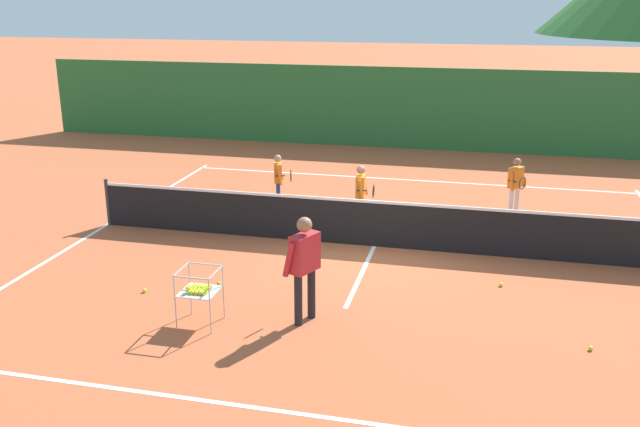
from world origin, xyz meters
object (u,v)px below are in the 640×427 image
Objects in this scene: student_1 at (361,190)px; tennis_ball_0 at (145,291)px; instructor at (304,260)px; tennis_ball_3 at (591,348)px; tennis_net at (375,223)px; tennis_ball_2 at (501,285)px; student_0 at (279,176)px; ball_cart at (199,290)px; student_2 at (516,181)px; tennis_ball_5 at (219,283)px.

tennis_ball_0 is at bearing -124.22° from student_1.
instructor is 4.37m from tennis_ball_3.
tennis_ball_3 is (3.72, -3.55, -0.47)m from tennis_net.
instructor is 3.81m from tennis_ball_2.
student_0 is at bearing 138.31° from tennis_ball_3.
tennis_ball_2 is (5.99, 1.69, 0.00)m from tennis_ball_0.
tennis_ball_3 is (1.23, -2.06, 0.00)m from tennis_ball_2.
tennis_ball_3 is (6.38, -5.68, -0.74)m from student_0.
tennis_ball_3 is (5.81, 0.51, -0.55)m from ball_cart.
tennis_net is at bearing 149.11° from tennis_ball_2.
tennis_ball_2 is (4.58, 2.57, -0.55)m from ball_cart.
student_2 is at bearing 25.50° from student_1.
tennis_ball_0 is 1.00× the size of tennis_ball_5.
instructor is 25.23× the size of tennis_ball_0.
instructor is 6.10m from student_0.
tennis_ball_0 and tennis_ball_5 have the same top height.
tennis_ball_3 is at bearing -81.80° from student_2.
student_0 is at bearing 144.88° from tennis_ball_2.
student_0 is at bearing 141.28° from tennis_net.
instructor reaches higher than tennis_ball_3.
tennis_net is 176.32× the size of tennis_ball_0.
ball_cart is at bearing -150.65° from tennis_ball_2.
instructor reaches higher than student_0.
tennis_net is 9.27× the size of student_0.
ball_cart is at bearing -174.95° from tennis_ball_3.
tennis_ball_5 is at bearing -86.46° from student_0.
tennis_ball_3 is at bearing -41.69° from student_0.
ball_cart is at bearing -32.27° from tennis_ball_0.
tennis_net is 3.98m from student_2.
student_0 is at bearing 81.04° from tennis_ball_0.
student_0 reaches higher than tennis_ball_0.
tennis_ball_5 is at bearing 170.92° from tennis_ball_3.
student_0 reaches higher than tennis_ball_2.
instructor is 25.23× the size of tennis_ball_5.
instructor reaches higher than student_1.
student_1 is (2.15, -0.91, 0.05)m from student_0.
student_2 is (5.47, 0.67, 0.03)m from student_0.
instructor is at bearing -69.60° from student_0.
student_2 is 8.44m from ball_cart.
student_1 is at bearing 73.34° from ball_cart.
tennis_ball_3 is (4.23, -4.77, -0.79)m from student_1.
student_2 is at bearing 98.20° from tennis_ball_3.
tennis_ball_2 is 1.00× the size of tennis_ball_3.
tennis_ball_5 is at bearing 100.67° from ball_cart.
student_2 is 6.47m from tennis_ball_3.
instructor is at bearing 17.31° from ball_cart.
tennis_ball_5 is at bearing 27.87° from tennis_ball_0.
student_1 is 5.52m from ball_cart.
tennis_net is at bearing -135.06° from student_2.
ball_cart reaches higher than tennis_ball_5.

